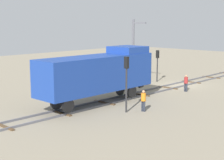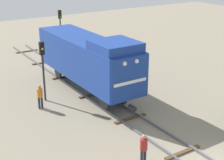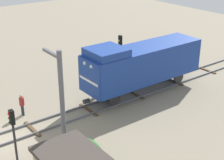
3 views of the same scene
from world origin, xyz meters
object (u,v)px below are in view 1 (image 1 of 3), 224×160
object	(u,v)px
traffic_signal_near	(157,60)
traffic_signal_mid	(127,74)
worker_near_track	(186,82)
worker_by_signal	(143,99)
relay_hut	(123,68)
catenary_mast	(133,49)
locomotive	(99,72)

from	to	relation	value
traffic_signal_near	traffic_signal_mid	world-z (taller)	traffic_signal_mid
traffic_signal_near	worker_near_track	size ratio (longest dim) A/B	2.17
worker_by_signal	traffic_signal_near	bearing A→B (deg)	-100.94
traffic_signal_mid	relay_hut	xyz separation A→B (m)	(10.90, -11.76, -1.62)
worker_by_signal	catenary_mast	size ratio (longest dim) A/B	0.24
locomotive	traffic_signal_mid	distance (m)	3.43
worker_near_track	worker_by_signal	distance (m)	9.28
traffic_signal_near	traffic_signal_mid	xyz separation A→B (m)	(-6.60, 12.99, 0.43)
worker_near_track	traffic_signal_mid	bearing A→B (deg)	127.79
catenary_mast	worker_by_signal	bearing A→B (deg)	133.63
locomotive	worker_by_signal	bearing A→B (deg)	-169.80
locomotive	catenary_mast	size ratio (longest dim) A/B	1.60
worker_by_signal	relay_hut	size ratio (longest dim) A/B	0.49
traffic_signal_near	worker_by_signal	bearing A→B (deg)	121.91
worker_by_signal	locomotive	bearing A→B (deg)	-32.65
worker_by_signal	relay_hut	xyz separation A→B (m)	(11.70, -10.65, 0.40)
traffic_signal_mid	relay_hut	size ratio (longest dim) A/B	1.24
traffic_signal_near	locomotive	bearing A→B (deg)	104.21
traffic_signal_mid	worker_by_signal	bearing A→B (deg)	-125.85
catenary_mast	locomotive	bearing A→B (deg)	115.51
catenary_mast	relay_hut	bearing A→B (deg)	-22.62
catenary_mast	traffic_signal_mid	bearing A→B (deg)	127.94
worker_by_signal	worker_near_track	bearing A→B (deg)	-121.66
locomotive	traffic_signal_mid	xyz separation A→B (m)	(-3.40, 0.35, 0.24)
relay_hut	traffic_signal_near	bearing A→B (deg)	-164.01
worker_near_track	traffic_signal_near	bearing A→B (deg)	5.79
traffic_signal_near	relay_hut	bearing A→B (deg)	15.99
locomotive	catenary_mast	world-z (taller)	catenary_mast
locomotive	worker_by_signal	size ratio (longest dim) A/B	6.82
traffic_signal_near	traffic_signal_mid	size ratio (longest dim) A/B	0.85
worker_by_signal	relay_hut	world-z (taller)	relay_hut
worker_near_track	relay_hut	size ratio (longest dim) A/B	0.49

